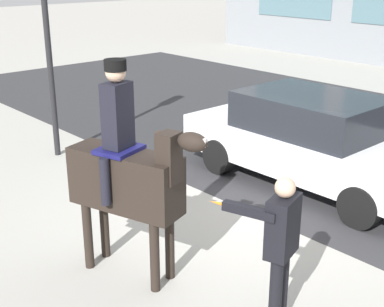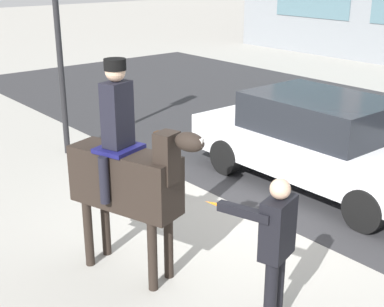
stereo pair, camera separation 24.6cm
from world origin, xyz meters
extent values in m
plane|color=#9E9B93|center=(0.00, 0.00, 0.00)|extent=(80.00, 80.00, 0.00)
cube|color=black|center=(0.06, -1.79, 1.19)|extent=(1.41, 0.82, 0.68)
cylinder|color=black|center=(0.48, -1.50, 0.43)|extent=(0.11, 0.11, 0.85)
cylinder|color=black|center=(0.57, -1.79, 0.43)|extent=(0.11, 0.11, 0.85)
cylinder|color=black|center=(-0.44, -1.78, 0.43)|extent=(0.11, 0.11, 0.85)
cylinder|color=black|center=(-0.35, -2.08, 0.43)|extent=(0.11, 0.11, 0.85)
cube|color=black|center=(0.63, -1.61, 1.57)|extent=(0.26, 0.29, 0.56)
cube|color=#382314|center=(0.51, -1.65, 1.59)|extent=(0.06, 0.09, 0.50)
ellipsoid|color=black|center=(0.90, -1.53, 1.80)|extent=(0.38, 0.29, 0.20)
cube|color=silver|center=(1.00, -1.50, 1.82)|extent=(0.13, 0.08, 0.08)
cylinder|color=#382314|center=(-0.62, -2.00, 1.08)|extent=(0.09, 0.09, 0.55)
cube|color=#14144C|center=(0.00, -1.81, 1.55)|extent=(0.53, 0.58, 0.05)
cube|color=black|center=(0.00, -1.81, 1.94)|extent=(0.30, 0.37, 0.73)
sphere|color=#D1A889|center=(0.00, -1.81, 2.42)|extent=(0.22, 0.22, 0.22)
cylinder|color=black|center=(0.00, -1.81, 2.49)|extent=(0.24, 0.24, 0.12)
cylinder|color=black|center=(-0.08, -1.55, 1.26)|extent=(0.11, 0.11, 0.54)
cylinder|color=black|center=(0.08, -2.07, 1.26)|extent=(0.11, 0.11, 0.54)
cylinder|color=black|center=(1.90, -1.32, 0.41)|extent=(0.13, 0.13, 0.82)
cylinder|color=black|center=(1.86, -1.16, 0.41)|extent=(0.13, 0.13, 0.82)
cube|color=black|center=(1.88, -1.24, 1.12)|extent=(0.33, 0.45, 0.61)
sphere|color=#D1A889|center=(1.88, -1.24, 1.53)|extent=(0.20, 0.20, 0.20)
cube|color=black|center=(1.67, -1.49, 1.29)|extent=(0.55, 0.25, 0.09)
cone|color=orange|center=(1.34, -1.59, 1.29)|extent=(0.19, 0.09, 0.04)
cube|color=silver|center=(-0.11, 2.12, 0.61)|extent=(4.47, 1.83, 0.60)
cube|color=black|center=(-0.22, 2.12, 1.20)|extent=(2.24, 1.61, 0.59)
cylinder|color=black|center=(1.28, 1.27, 0.31)|extent=(0.62, 0.22, 0.62)
cylinder|color=black|center=(-1.50, 1.27, 0.31)|extent=(0.62, 0.22, 0.62)
cylinder|color=black|center=(-1.50, 2.96, 0.31)|extent=(0.62, 0.22, 0.62)
cylinder|color=black|center=(-4.27, -0.36, 1.59)|extent=(0.11, 0.11, 3.19)
camera|label=1|loc=(4.70, -4.97, 3.51)|focal=50.00mm
camera|label=2|loc=(4.86, -4.78, 3.51)|focal=50.00mm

